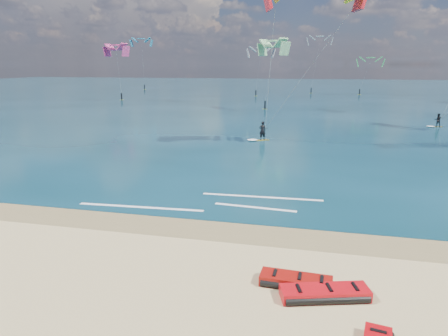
{
  "coord_description": "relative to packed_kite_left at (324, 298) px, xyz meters",
  "views": [
    {
      "loc": [
        5.12,
        -13.67,
        7.45
      ],
      "look_at": [
        0.26,
        8.0,
        1.67
      ],
      "focal_mm": 32.0,
      "sensor_mm": 36.0,
      "label": 1
    }
  ],
  "objects": [
    {
      "name": "sea",
      "position": [
        -5.8,
        105.61,
        0.02
      ],
      "size": [
        320.0,
        200.0,
        0.04
      ],
      "primitive_type": "cube",
      "color": "#092D36",
      "rests_on": "ground"
    },
    {
      "name": "packed_kite_left",
      "position": [
        0.0,
        0.0,
        0.0
      ],
      "size": [
        3.31,
        2.0,
        0.43
      ],
      "primitive_type": null,
      "rotation": [
        0.0,
        0.0,
        0.28
      ],
      "color": "red",
      "rests_on": "ground"
    },
    {
      "name": "distant_kites",
      "position": [
        -11.06,
        80.56,
        5.99
      ],
      "size": [
        91.55,
        50.84,
        14.54
      ],
      "color": "yellow",
      "rests_on": "ground"
    },
    {
      "name": "wet_sand_strip",
      "position": [
        -5.8,
        4.61,
        0.0
      ],
      "size": [
        320.0,
        2.4,
        0.01
      ],
      "primitive_type": "cube",
      "color": "olive",
      "rests_on": "ground"
    },
    {
      "name": "ground",
      "position": [
        -5.8,
        41.61,
        0.0
      ],
      "size": [
        320.0,
        320.0,
        0.0
      ],
      "primitive_type": "plane",
      "color": "tan",
      "rests_on": "ground"
    },
    {
      "name": "kitesurfer_main",
      "position": [
        -3.18,
        24.94,
        8.14
      ],
      "size": [
        11.56,
        7.08,
        15.56
      ],
      "rotation": [
        0.0,
        0.0,
        0.5
      ],
      "color": "yellow",
      "rests_on": "sea"
    },
    {
      "name": "packed_kite_mid",
      "position": [
        -0.96,
        0.56,
        0.0
      ],
      "size": [
        2.74,
        1.32,
        0.43
      ],
      "primitive_type": null,
      "rotation": [
        0.0,
        0.0,
        -0.05
      ],
      "color": "#A0100B",
      "rests_on": "ground"
    },
    {
      "name": "shoreline_foam",
      "position": [
        -5.68,
        8.1,
        0.05
      ],
      "size": [
        13.06,
        3.65,
        0.01
      ],
      "color": "white",
      "rests_on": "ground"
    }
  ]
}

